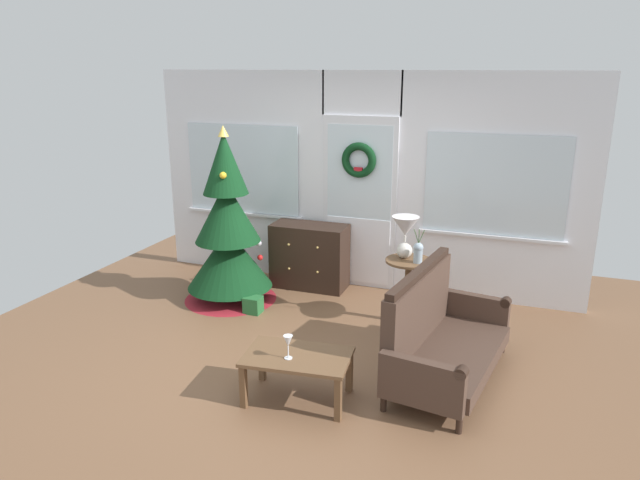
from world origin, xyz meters
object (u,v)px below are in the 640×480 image
Objects in this scene: dresser_cabinet at (310,256)px; coffee_table at (297,361)px; table_lamp at (405,231)px; christmas_tree at (228,236)px; gift_box at (253,305)px; flower_vase at (418,252)px; settee_sofa at (438,336)px; wine_glass at (288,342)px; side_table at (408,278)px.

coffee_table is (0.81, -2.39, -0.06)m from dresser_cabinet.
christmas_tree is at bearing -177.16° from table_lamp.
gift_box is at bearing 127.77° from coffee_table.
dresser_cabinet is at bearing 154.39° from flower_vase.
settee_sofa reaches higher than gift_box.
gift_box is (-2.10, 0.68, -0.29)m from settee_sofa.
flower_vase is 1.79× the size of wine_glass.
side_table is 1.92m from wine_glass.
settee_sofa reaches higher than side_table.
dresser_cabinet is 4.95× the size of gift_box.
coffee_table is at bearing -106.40° from side_table.
christmas_tree is 4.52× the size of table_lamp.
wine_glass is at bearing -107.08° from side_table.
flower_vase is at bearing 70.02° from coffee_table.
christmas_tree reaches higher than side_table.
side_table is at bearing 149.04° from flower_vase.
coffee_table is 1.82m from gift_box.
flower_vase is 1.87m from coffee_table.
side_table is 1.71m from gift_box.
flower_vase is 1.92× the size of gift_box.
dresser_cabinet is 0.55× the size of settee_sofa.
settee_sofa is 1.85× the size of coffee_table.
gift_box is (0.42, -0.27, -0.67)m from christmas_tree.
table_lamp is at bearing -24.74° from dresser_cabinet.
flower_vase is (1.43, -0.69, 0.42)m from dresser_cabinet.
settee_sofa is at bearing -64.76° from side_table.
settee_sofa is (2.52, -0.95, -0.38)m from christmas_tree.
side_table is 1.57× the size of table_lamp.
wine_glass is (-0.50, -1.88, -0.44)m from table_lamp.
christmas_tree is 2.23× the size of coffee_table.
settee_sofa is at bearing -68.41° from flower_vase.
side_table is at bearing -25.18° from dresser_cabinet.
christmas_tree is 2.87× the size of side_table.
table_lamp is (1.27, -0.59, 0.59)m from dresser_cabinet.
table_lamp is 1.84m from gift_box.
coffee_table is 4.57× the size of wine_glass.
wine_glass is (-0.56, -1.84, 0.04)m from side_table.
wine_glass is (-1.04, -0.83, 0.16)m from settee_sofa.
christmas_tree reaches higher than dresser_cabinet.
table_lamp is (1.99, 0.10, 0.22)m from christmas_tree.
flower_vase is at bearing -30.96° from side_table.
christmas_tree is 1.21× the size of settee_sofa.
flower_vase is at bearing -25.61° from dresser_cabinet.
side_table is 3.80× the size of gift_box.
settee_sofa is 9.03× the size of gift_box.
christmas_tree is 2.00m from table_lamp.
gift_box is at bearing -107.15° from dresser_cabinet.
flower_vase is 1.89m from gift_box.
settee_sofa is 1.32m from table_lamp.
flower_vase reaches higher than side_table.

